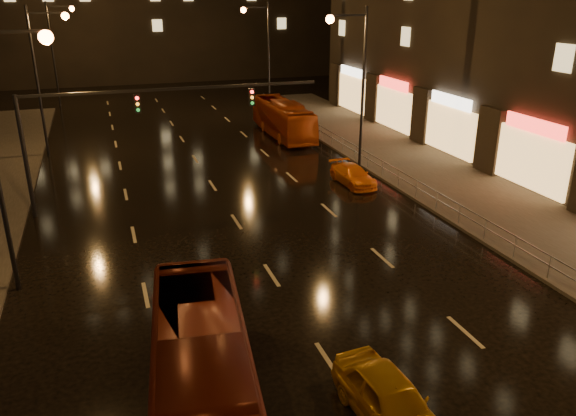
{
  "coord_description": "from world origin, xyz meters",
  "views": [
    {
      "loc": [
        -5.84,
        -9.42,
        10.69
      ],
      "look_at": [
        0.98,
        10.82,
        2.5
      ],
      "focal_mm": 35.0,
      "sensor_mm": 36.0,
      "label": 1
    }
  ],
  "objects_px": {
    "taxi_far": "(353,175)",
    "bus_red": "(204,392)",
    "bus_curb": "(283,119)",
    "taxi_near": "(390,401)"
  },
  "relations": [
    {
      "from": "taxi_near",
      "to": "taxi_far",
      "type": "bearing_deg",
      "value": 63.62
    },
    {
      "from": "bus_red",
      "to": "taxi_near",
      "type": "relative_size",
      "value": 2.53
    },
    {
      "from": "bus_red",
      "to": "bus_curb",
      "type": "bearing_deg",
      "value": 75.63
    },
    {
      "from": "taxi_near",
      "to": "taxi_far",
      "type": "distance_m",
      "value": 20.0
    },
    {
      "from": "bus_red",
      "to": "taxi_near",
      "type": "bearing_deg",
      "value": -4.82
    },
    {
      "from": "bus_curb",
      "to": "taxi_near",
      "type": "bearing_deg",
      "value": -102.63
    },
    {
      "from": "bus_curb",
      "to": "taxi_near",
      "type": "relative_size",
      "value": 2.4
    },
    {
      "from": "bus_curb",
      "to": "taxi_near",
      "type": "distance_m",
      "value": 32.36
    },
    {
      "from": "bus_curb",
      "to": "taxi_near",
      "type": "xyz_separation_m",
      "value": [
        -7.37,
        -31.51,
        -0.68
      ]
    },
    {
      "from": "taxi_far",
      "to": "bus_red",
      "type": "bearing_deg",
      "value": -128.22
    }
  ]
}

